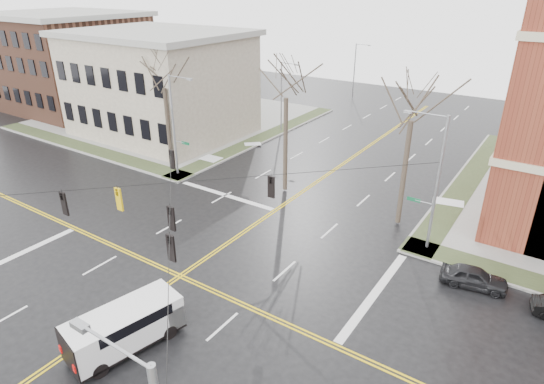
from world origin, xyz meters
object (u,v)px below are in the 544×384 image
Objects in this scene: streetlight_north_b at (355,69)px; parked_car_a at (474,277)px; cargo_van at (129,323)px; tree_nw_near at (286,91)px; signal_pole_ne at (435,180)px; signal_pole_nw at (175,123)px; streetlight_north_a at (282,94)px; tree_nw_far at (164,83)px; tree_ne at (412,113)px.

streetlight_north_b is 46.94m from parked_car_a.
cargo_van is 1.58× the size of parked_car_a.
cargo_van is (12.71, -53.42, -3.22)m from streetlight_north_b.
tree_nw_near is at bearing -74.73° from streetlight_north_b.
signal_pole_ne reaches higher than streetlight_north_b.
signal_pole_nw is 1.12× the size of streetlight_north_b.
parked_car_a is at bearing 60.82° from cargo_van.
signal_pole_nw is at bearing -92.32° from streetlight_north_a.
cargo_van is at bearing -51.68° from signal_pole_nw.
tree_nw_far is 22.23m from tree_ne.
tree_nw_near reaches higher than tree_nw_far.
signal_pole_ne is at bearing -11.41° from tree_nw_near.
cargo_van is (13.37, -16.92, -3.71)m from signal_pole_nw.
tree_nw_far is at bearing 143.59° from cargo_van.
tree_nw_near is (9.27, -13.94, 4.03)m from streetlight_north_a.
signal_pole_nw is at bearing -173.54° from tree_ne.
tree_nw_near is (12.14, 1.32, 0.49)m from tree_nw_far.
parked_car_a is (25.63, -19.14, -3.83)m from streetlight_north_a.
tree_nw_near reaches higher than streetlight_north_a.
streetlight_north_a is at bearing -90.00° from streetlight_north_b.
signal_pole_ne is at bearing -40.57° from tree_ne.
tree_ne is (-2.65, 2.27, 3.38)m from signal_pole_ne.
tree_ne is at bearing -36.37° from streetlight_north_a.
signal_pole_nw is 21.88m from cargo_van.
streetlight_north_a is 0.72× the size of tree_nw_far.
tree_ne is (19.33, -14.23, 3.86)m from streetlight_north_a.
parked_car_a is at bearing -5.74° from signal_pole_nw.
tree_nw_near reaches higher than tree_ne.
signal_pole_ne is 25.06m from tree_nw_far.
streetlight_north_a reaches higher than parked_car_a.
tree_nw_near is (-12.71, 2.56, 3.54)m from signal_pole_ne.
streetlight_north_b is 35.41m from tree_nw_near.
streetlight_north_b is at bearing 90.00° from streetlight_north_a.
tree_ne is (19.33, -34.23, 3.86)m from streetlight_north_b.
tree_nw_far reaches higher than cargo_van.
parked_car_a is at bearing -17.65° from tree_nw_near.
parked_car_a is (25.63, -39.14, -3.83)m from streetlight_north_b.
cargo_van is at bearing -109.05° from tree_ne.
streetlight_north_b is 1.37× the size of cargo_van.
tree_nw_far is at bearing 72.77° from parked_car_a.
streetlight_north_b is 2.15× the size of parked_car_a.
signal_pole_ne is at bearing -2.86° from tree_nw_far.
signal_pole_ne is at bearing 0.00° from signal_pole_nw.
cargo_van is at bearing 128.39° from parked_car_a.
streetlight_north_a reaches higher than cargo_van.
cargo_van is (12.71, -33.42, -3.22)m from streetlight_north_a.
tree_ne is (10.06, -0.30, -0.16)m from tree_nw_near.
signal_pole_nw is 0.81× the size of tree_nw_far.
signal_pole_nw is 16.52m from streetlight_north_a.
signal_pole_ne is at bearing -58.95° from streetlight_north_b.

